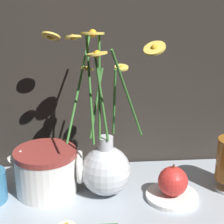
# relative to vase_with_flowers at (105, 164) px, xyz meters

# --- Properties ---
(ground_plane) EXTENTS (6.00, 6.00, 0.00)m
(ground_plane) POSITION_rel_vase_with_flowers_xyz_m (0.02, -0.01, -0.08)
(ground_plane) COLOR black
(shelf) EXTENTS (0.74, 0.31, 0.01)m
(shelf) POSITION_rel_vase_with_flowers_xyz_m (0.02, -0.01, -0.08)
(shelf) COLOR #9EA8B2
(shelf) RESTS_ON ground_plane
(vase_with_flowers) EXTENTS (0.25, 0.18, 0.36)m
(vase_with_flowers) POSITION_rel_vase_with_flowers_xyz_m (0.00, 0.00, 0.00)
(vase_with_flowers) COLOR silver
(vase_with_flowers) RESTS_ON shelf
(ceramic_pitcher) EXTENTS (0.16, 0.14, 0.11)m
(ceramic_pitcher) POSITION_rel_vase_with_flowers_xyz_m (-0.13, 0.02, -0.01)
(ceramic_pitcher) COLOR white
(ceramic_pitcher) RESTS_ON shelf
(saucer_plate) EXTENTS (0.11, 0.11, 0.01)m
(saucer_plate) POSITION_rel_vase_with_flowers_xyz_m (0.14, -0.04, -0.07)
(saucer_plate) COLOR white
(saucer_plate) RESTS_ON shelf
(orange_fruit) EXTENTS (0.07, 0.07, 0.07)m
(orange_fruit) POSITION_rel_vase_with_flowers_xyz_m (0.14, -0.04, -0.03)
(orange_fruit) COLOR red
(orange_fruit) RESTS_ON saucer_plate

